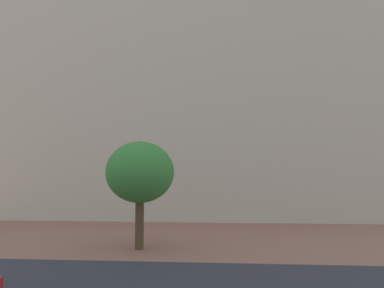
# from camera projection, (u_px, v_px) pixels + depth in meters

# --- Properties ---
(landmark_building) EXTENTS (29.26, 14.88, 34.51)m
(landmark_building) POSITION_uv_depth(u_px,v_px,m) (186.00, 81.00, 32.04)
(landmark_building) COLOR beige
(landmark_building) RESTS_ON ground_plane
(tree_curb_far) EXTENTS (2.82, 2.82, 4.41)m
(tree_curb_far) POSITION_uv_depth(u_px,v_px,m) (140.00, 173.00, 15.39)
(tree_curb_far) COLOR #4C3823
(tree_curb_far) RESTS_ON ground_plane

